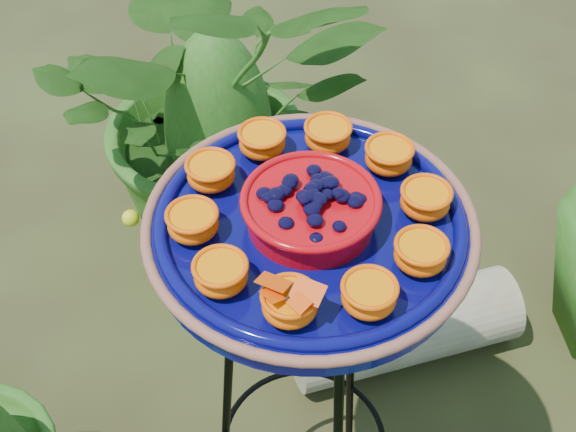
# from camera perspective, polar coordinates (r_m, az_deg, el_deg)

# --- Properties ---
(tripod_stand) EXTENTS (0.41, 0.41, 0.88)m
(tripod_stand) POSITION_cam_1_polar(r_m,az_deg,el_deg) (1.41, 1.27, -11.28)
(tripod_stand) COLOR black
(tripod_stand) RESTS_ON ground
(feeder_dish) EXTENTS (0.57, 0.57, 0.10)m
(feeder_dish) POSITION_cam_1_polar(r_m,az_deg,el_deg) (1.10, 1.60, -0.50)
(feeder_dish) COLOR #070754
(feeder_dish) RESTS_ON tripod_stand
(driftwood_log) EXTENTS (0.57, 0.49, 0.19)m
(driftwood_log) POSITION_cam_1_polar(r_m,az_deg,el_deg) (2.03, 8.21, -7.88)
(driftwood_log) COLOR tan
(driftwood_log) RESTS_ON ground
(shrub_back_left) EXTENTS (1.01, 0.96, 0.88)m
(shrub_back_left) POSITION_cam_1_polar(r_m,az_deg,el_deg) (2.08, -5.09, 8.05)
(shrub_back_left) COLOR #264C14
(shrub_back_left) RESTS_ON ground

